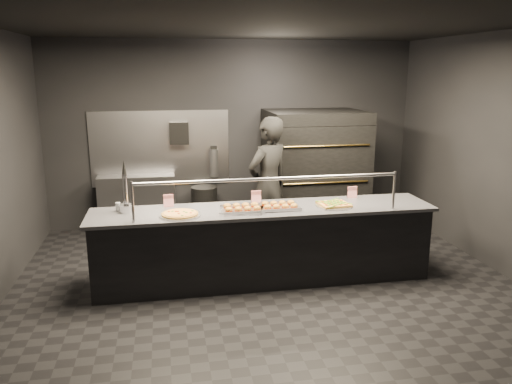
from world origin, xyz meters
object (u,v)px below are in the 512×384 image
Objects in this scene: prep_shelf at (138,203)px; beer_tap at (126,198)px; slider_tray_a at (242,208)px; trash_bin at (205,208)px; worker at (268,185)px; service_counter at (264,244)px; towel_dispenser at (179,133)px; pizza_oven at (314,170)px; fire_extinguisher at (214,162)px; round_pizza at (180,214)px; slider_tray_b at (279,206)px; square_pizza at (334,204)px.

beer_tap is (-0.00, -2.21, 0.64)m from prep_shelf.
trash_bin is at bearing 96.57° from slider_tray_a.
prep_shelf is 2.32m from worker.
service_counter is 2.78m from towel_dispenser.
slider_tray_a is at bearing -165.89° from service_counter.
pizza_oven is 3.14× the size of beer_tap.
beer_tap is at bearing -90.00° from prep_shelf.
slider_tray_a is 0.80× the size of trash_bin.
trash_bin is (-0.19, -0.20, -0.71)m from fire_extinguisher.
trash_bin is 0.37× the size of worker.
round_pizza is 2.45m from trash_bin.
fire_extinguisher is 2.47m from slider_tray_a.
service_counter is at bearing -76.23° from trash_bin.
round_pizza is (0.60, -0.24, -0.16)m from beer_tap.
slider_tray_b is (-1.02, -1.94, -0.02)m from pizza_oven.
beer_tap reaches higher than prep_shelf.
towel_dispenser is at bearing 110.63° from service_counter.
service_counter is at bearing 7.46° from round_pizza.
slider_tray_b is at bearing 3.39° from slider_tray_a.
slider_tray_b reaches higher than round_pizza.
beer_tap is at bearing 176.00° from square_pizza.
square_pizza is at bearing -1.48° from slider_tray_b.
worker is (-0.93, -0.85, -0.01)m from pizza_oven.
beer_tap reaches higher than fire_extinguisher.
pizza_oven is 5.46× the size of towel_dispenser.
square_pizza is (0.85, -0.06, 0.47)m from service_counter.
prep_shelf is 3.43× the size of towel_dispenser.
prep_shelf is 2.14× the size of slider_tray_a.
slider_tray_a reaches higher than square_pizza.
slider_tray_b is (0.46, 0.03, -0.00)m from slider_tray_a.
square_pizza is at bearing -64.00° from fire_extinguisher.
fire_extinguisher is at bearing -98.07° from worker.
trash_bin is at bearing 121.57° from square_pizza.
worker is at bearing 85.16° from slider_tray_b.
round_pizza is (-1.00, -0.13, 0.47)m from service_counter.
worker reaches higher than round_pizza.
pizza_oven is at bearing -9.81° from trash_bin.
beer_tap is at bearing -116.91° from trash_bin.
slider_tray_b is at bearing -4.95° from beer_tap.
beer_tap is 0.67m from round_pizza.
prep_shelf is 1.97× the size of beer_tap.
service_counter reaches higher than slider_tray_b.
service_counter is 2.15× the size of worker.
square_pizza is at bearing -44.18° from prep_shelf.
service_counter is 0.52m from slider_tray_b.
round_pizza is (-0.10, -2.52, -0.61)m from towel_dispenser.
beer_tap reaches higher than trash_bin.
trash_bin is at bearing -6.43° from prep_shelf.
slider_tray_a is 1.13m from square_pizza.
worker reaches higher than service_counter.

